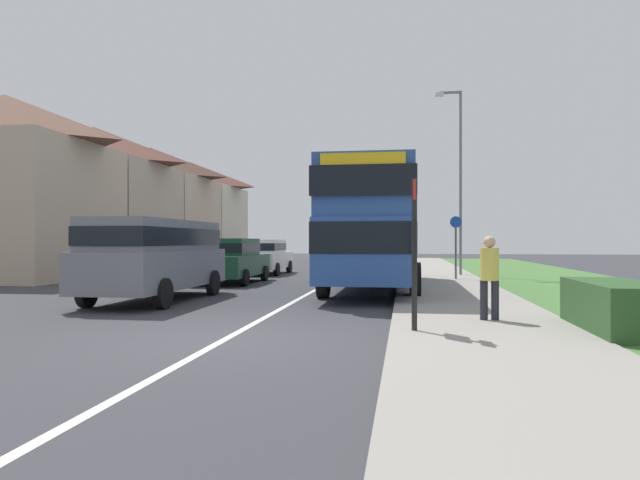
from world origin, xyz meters
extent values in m
plane|color=#38383D|center=(0.00, 0.00, 0.00)|extent=(120.00, 120.00, 0.00)
cube|color=silver|center=(0.00, 8.00, 0.00)|extent=(0.14, 60.00, 0.01)
cube|color=gray|center=(4.20, 6.00, 0.06)|extent=(3.20, 68.00, 0.12)
cube|color=#477538|center=(8.50, 6.00, 0.04)|extent=(6.00, 68.00, 0.08)
cube|color=#2D5128|center=(6.30, 1.17, 0.45)|extent=(1.10, 2.66, 0.90)
cube|color=#284C93|center=(1.87, 9.41, 1.32)|extent=(2.50, 10.07, 1.65)
cube|color=#284C93|center=(1.87, 9.41, 2.92)|extent=(2.45, 9.86, 1.55)
cube|color=black|center=(1.87, 9.41, 1.65)|extent=(2.52, 10.12, 0.76)
cube|color=black|center=(1.87, 9.41, 3.00)|extent=(2.52, 10.12, 0.72)
cube|color=gold|center=(1.87, 4.43, 3.42)|extent=(2.00, 0.08, 0.44)
cylinder|color=black|center=(0.62, 12.53, 0.50)|extent=(0.30, 1.00, 1.00)
cylinder|color=black|center=(3.12, 12.53, 0.50)|extent=(0.30, 1.00, 1.00)
cylinder|color=black|center=(0.62, 6.65, 0.50)|extent=(0.30, 1.00, 1.00)
cylinder|color=black|center=(3.12, 6.65, 0.50)|extent=(0.30, 1.00, 1.00)
cube|color=slate|center=(-3.63, 5.28, 0.84)|extent=(1.95, 5.49, 0.97)
cube|color=slate|center=(-3.63, 5.28, 1.72)|extent=(1.72, 5.05, 0.79)
cube|color=black|center=(-3.63, 5.28, 1.68)|extent=(1.75, 5.10, 0.44)
cylinder|color=black|center=(-4.58, 6.98, 0.36)|extent=(0.20, 0.72, 0.72)
cylinder|color=black|center=(-2.67, 6.98, 0.36)|extent=(0.20, 0.72, 0.72)
cylinder|color=black|center=(-4.58, 3.58, 0.36)|extent=(0.20, 0.72, 0.72)
cylinder|color=black|center=(-2.67, 3.58, 0.36)|extent=(0.20, 0.72, 0.72)
cube|color=#19472D|center=(-3.56, 11.57, 0.67)|extent=(1.85, 4.47, 0.75)
cube|color=#19472D|center=(-3.56, 11.35, 1.36)|extent=(1.63, 2.46, 0.61)
cube|color=black|center=(-3.56, 11.35, 1.33)|extent=(1.66, 2.48, 0.34)
cylinder|color=black|center=(-4.46, 12.95, 0.30)|extent=(0.20, 0.60, 0.60)
cylinder|color=black|center=(-2.65, 12.95, 0.30)|extent=(0.20, 0.60, 0.60)
cylinder|color=black|center=(-4.46, 10.19, 0.30)|extent=(0.20, 0.60, 0.60)
cylinder|color=black|center=(-2.65, 10.19, 0.30)|extent=(0.20, 0.60, 0.60)
cube|color=silver|center=(-3.70, 17.23, 0.67)|extent=(1.78, 4.46, 0.73)
cube|color=silver|center=(-3.70, 17.00, 1.33)|extent=(1.56, 2.45, 0.60)
cube|color=black|center=(-3.70, 17.00, 1.30)|extent=(1.60, 2.48, 0.33)
cylinder|color=black|center=(-4.57, 18.61, 0.30)|extent=(0.20, 0.60, 0.60)
cylinder|color=black|center=(-2.83, 18.61, 0.30)|extent=(0.20, 0.60, 0.60)
cylinder|color=black|center=(-4.57, 15.84, 0.30)|extent=(0.20, 0.60, 0.60)
cylinder|color=black|center=(-2.83, 15.84, 0.30)|extent=(0.20, 0.60, 0.60)
cylinder|color=#23232D|center=(4.29, 2.01, 0.42)|extent=(0.14, 0.14, 0.85)
cylinder|color=#23232D|center=(4.49, 2.01, 0.42)|extent=(0.14, 0.14, 0.85)
cylinder|color=#D1C14C|center=(4.39, 2.01, 1.15)|extent=(0.34, 0.34, 0.60)
sphere|color=tan|center=(4.39, 2.01, 1.56)|extent=(0.22, 0.22, 0.22)
cylinder|color=black|center=(3.00, 0.58, 1.30)|extent=(0.09, 0.09, 2.60)
cube|color=red|center=(3.00, 0.58, 2.40)|extent=(0.04, 0.44, 0.32)
cube|color=black|center=(3.00, 0.60, 1.55)|extent=(0.06, 0.52, 0.68)
cylinder|color=slate|center=(4.77, 13.36, 1.05)|extent=(0.08, 0.08, 2.10)
cylinder|color=blue|center=(4.77, 13.36, 2.30)|extent=(0.44, 0.03, 0.44)
cylinder|color=slate|center=(5.22, 16.22, 4.03)|extent=(0.12, 0.12, 8.06)
cube|color=slate|center=(4.77, 16.22, 8.01)|extent=(0.90, 0.10, 0.10)
cube|color=silver|center=(4.32, 16.22, 7.94)|extent=(0.36, 0.20, 0.14)
cube|color=#C1A88E|center=(-13.53, 12.33, 2.81)|extent=(7.42, 6.57, 5.62)
pyramid|color=brown|center=(-13.53, 12.33, 6.63)|extent=(7.42, 6.57, 2.02)
cube|color=tan|center=(-13.53, 19.03, 2.81)|extent=(7.42, 6.57, 5.62)
pyramid|color=brown|center=(-13.53, 19.03, 6.63)|extent=(7.42, 6.57, 2.02)
cube|color=#C1A88E|center=(-13.53, 25.73, 2.81)|extent=(7.42, 6.57, 5.62)
pyramid|color=#4C3328|center=(-13.53, 25.73, 6.63)|extent=(7.42, 6.57, 2.02)
cube|color=beige|center=(-13.53, 32.43, 2.81)|extent=(7.42, 6.57, 5.62)
pyramid|color=brown|center=(-13.53, 32.43, 6.63)|extent=(7.42, 6.57, 2.02)
camera|label=1|loc=(2.85, -8.72, 1.58)|focal=31.62mm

